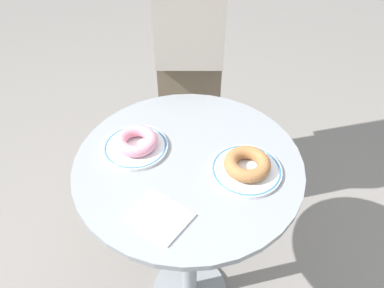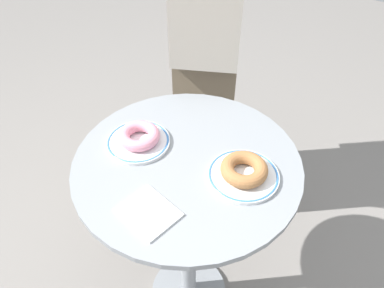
{
  "view_description": "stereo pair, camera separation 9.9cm",
  "coord_description": "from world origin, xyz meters",
  "px_view_note": "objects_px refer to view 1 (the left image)",
  "views": [
    {
      "loc": [
        0.3,
        -0.63,
        1.49
      ],
      "look_at": [
        -0.0,
        0.03,
        0.82
      ],
      "focal_mm": 34.88,
      "sensor_mm": 36.0,
      "label": 1
    },
    {
      "loc": [
        0.38,
        -0.58,
        1.49
      ],
      "look_at": [
        -0.0,
        0.03,
        0.82
      ],
      "focal_mm": 34.88,
      "sensor_mm": 36.0,
      "label": 2
    }
  ],
  "objects_px": {
    "person_figure": "(190,41)",
    "plate_left": "(136,147)",
    "donut_cinnamon": "(247,164)",
    "paper_napkin": "(160,216)",
    "donut_pink_frosted": "(137,141)",
    "plate_right": "(246,170)",
    "cafe_table": "(189,213)"
  },
  "relations": [
    {
      "from": "plate_right",
      "to": "person_figure",
      "type": "relative_size",
      "value": 0.11
    },
    {
      "from": "plate_left",
      "to": "donut_pink_frosted",
      "type": "bearing_deg",
      "value": 36.99
    },
    {
      "from": "donut_pink_frosted",
      "to": "person_figure",
      "type": "relative_size",
      "value": 0.07
    },
    {
      "from": "plate_left",
      "to": "plate_right",
      "type": "height_order",
      "value": "same"
    },
    {
      "from": "cafe_table",
      "to": "donut_cinnamon",
      "type": "height_order",
      "value": "donut_cinnamon"
    },
    {
      "from": "plate_right",
      "to": "paper_napkin",
      "type": "bearing_deg",
      "value": -122.03
    },
    {
      "from": "cafe_table",
      "to": "person_figure",
      "type": "xyz_separation_m",
      "value": [
        -0.23,
        0.52,
        0.28
      ]
    },
    {
      "from": "donut_cinnamon",
      "to": "plate_right",
      "type": "bearing_deg",
      "value": 0.0
    },
    {
      "from": "paper_napkin",
      "to": "person_figure",
      "type": "relative_size",
      "value": 0.08
    },
    {
      "from": "plate_right",
      "to": "donut_cinnamon",
      "type": "height_order",
      "value": "donut_cinnamon"
    },
    {
      "from": "cafe_table",
      "to": "paper_napkin",
      "type": "relative_size",
      "value": 5.95
    },
    {
      "from": "cafe_table",
      "to": "paper_napkin",
      "type": "bearing_deg",
      "value": -85.22
    },
    {
      "from": "plate_right",
      "to": "donut_cinnamon",
      "type": "xyz_separation_m",
      "value": [
        0.0,
        0.0,
        0.02
      ]
    },
    {
      "from": "plate_right",
      "to": "person_figure",
      "type": "xyz_separation_m",
      "value": [
        -0.39,
        0.49,
        0.04
      ]
    },
    {
      "from": "donut_cinnamon",
      "to": "paper_napkin",
      "type": "distance_m",
      "value": 0.26
    },
    {
      "from": "plate_left",
      "to": "donut_pink_frosted",
      "type": "xyz_separation_m",
      "value": [
        0.0,
        0.0,
        0.02
      ]
    },
    {
      "from": "donut_pink_frosted",
      "to": "person_figure",
      "type": "height_order",
      "value": "person_figure"
    },
    {
      "from": "person_figure",
      "to": "donut_cinnamon",
      "type": "bearing_deg",
      "value": -51.87
    },
    {
      "from": "donut_cinnamon",
      "to": "person_figure",
      "type": "xyz_separation_m",
      "value": [
        -0.39,
        0.49,
        0.02
      ]
    },
    {
      "from": "cafe_table",
      "to": "paper_napkin",
      "type": "distance_m",
      "value": 0.3
    },
    {
      "from": "cafe_table",
      "to": "person_figure",
      "type": "bearing_deg",
      "value": 114.22
    },
    {
      "from": "cafe_table",
      "to": "paper_napkin",
      "type": "xyz_separation_m",
      "value": [
        0.02,
        -0.19,
        0.23
      ]
    },
    {
      "from": "plate_left",
      "to": "paper_napkin",
      "type": "bearing_deg",
      "value": -46.22
    },
    {
      "from": "cafe_table",
      "to": "plate_right",
      "type": "xyz_separation_m",
      "value": [
        0.15,
        0.03,
        0.24
      ]
    },
    {
      "from": "plate_left",
      "to": "cafe_table",
      "type": "bearing_deg",
      "value": 5.59
    },
    {
      "from": "person_figure",
      "to": "plate_left",
      "type": "bearing_deg",
      "value": -81.35
    },
    {
      "from": "donut_cinnamon",
      "to": "paper_napkin",
      "type": "relative_size",
      "value": 0.93
    },
    {
      "from": "donut_pink_frosted",
      "to": "donut_cinnamon",
      "type": "bearing_deg",
      "value": 7.54
    },
    {
      "from": "donut_pink_frosted",
      "to": "person_figure",
      "type": "distance_m",
      "value": 0.54
    },
    {
      "from": "person_figure",
      "to": "plate_right",
      "type": "bearing_deg",
      "value": -51.87
    },
    {
      "from": "donut_pink_frosted",
      "to": "plate_right",
      "type": "bearing_deg",
      "value": 7.54
    },
    {
      "from": "paper_napkin",
      "to": "donut_pink_frosted",
      "type": "bearing_deg",
      "value": 132.8
    }
  ]
}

